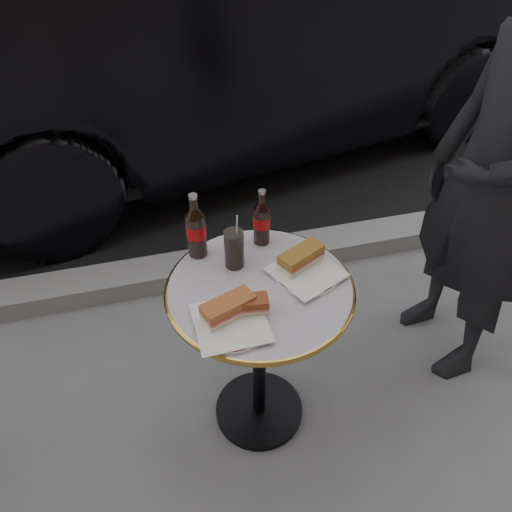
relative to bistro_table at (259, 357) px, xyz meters
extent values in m
plane|color=slate|center=(0.00, 0.00, -0.37)|extent=(80.00, 80.00, 0.00)
cube|color=black|center=(0.00, 5.00, -0.36)|extent=(40.00, 8.00, 0.00)
cube|color=gray|center=(0.00, 0.90, -0.32)|extent=(40.00, 0.20, 0.12)
cylinder|color=silver|center=(-0.13, -0.14, 0.37)|extent=(0.26, 0.26, 0.01)
cylinder|color=white|center=(0.16, 0.01, 0.37)|extent=(0.26, 0.26, 0.01)
cube|color=#B45B2D|center=(-0.13, -0.11, 0.41)|extent=(0.18, 0.13, 0.06)
cube|color=brown|center=(-0.07, -0.11, 0.40)|extent=(0.14, 0.08, 0.05)
cube|color=#9B6727|center=(0.16, 0.06, 0.41)|extent=(0.18, 0.14, 0.06)
cylinder|color=black|center=(-0.06, 0.12, 0.44)|extent=(0.09, 0.09, 0.14)
imported|color=black|center=(0.49, 2.34, 0.44)|extent=(2.74, 5.17, 1.62)
imported|color=black|center=(0.92, 0.14, 0.51)|extent=(0.47, 0.67, 1.76)
camera|label=1|loc=(-0.31, -1.13, 1.49)|focal=35.00mm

